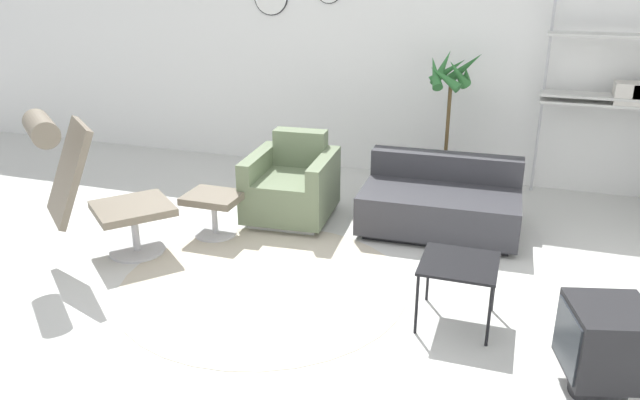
# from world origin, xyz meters

# --- Properties ---
(ground_plane) EXTENTS (12.00, 12.00, 0.00)m
(ground_plane) POSITION_xyz_m (0.00, 0.00, 0.00)
(ground_plane) COLOR silver
(wall_back) EXTENTS (12.00, 0.09, 2.80)m
(wall_back) POSITION_xyz_m (-0.00, 2.72, 1.40)
(wall_back) COLOR white
(wall_back) RESTS_ON ground_plane
(round_rug) EXTENTS (2.09, 2.09, 0.01)m
(round_rug) POSITION_xyz_m (-0.13, -0.16, 0.00)
(round_rug) COLOR #BCB29E
(round_rug) RESTS_ON ground_plane
(lounge_chair) EXTENTS (1.01, 1.05, 1.20)m
(lounge_chair) POSITION_xyz_m (-1.52, -0.21, 0.68)
(lounge_chair) COLOR #BCBCC1
(lounge_chair) RESTS_ON ground_plane
(ottoman) EXTENTS (0.46, 0.39, 0.37)m
(ottoman) POSITION_xyz_m (-0.88, 0.53, 0.27)
(ottoman) COLOR #BCBCC1
(ottoman) RESTS_ON ground_plane
(armchair_red) EXTENTS (0.78, 0.85, 0.75)m
(armchair_red) POSITION_xyz_m (-0.39, 1.11, 0.29)
(armchair_red) COLOR silver
(armchair_red) RESTS_ON ground_plane
(couch_low) EXTENTS (1.36, 0.89, 0.61)m
(couch_low) POSITION_xyz_m (0.93, 1.26, 0.23)
(couch_low) COLOR black
(couch_low) RESTS_ON ground_plane
(side_table) EXTENTS (0.48, 0.48, 0.43)m
(side_table) POSITION_xyz_m (1.25, -0.22, 0.39)
(side_table) COLOR black
(side_table) RESTS_ON ground_plane
(crt_television) EXTENTS (0.50, 0.52, 0.53)m
(crt_television) POSITION_xyz_m (2.08, -0.71, 0.30)
(crt_television) COLOR black
(crt_television) RESTS_ON ground_plane
(potted_plant) EXTENTS (0.57, 0.57, 1.44)m
(potted_plant) POSITION_xyz_m (0.83, 2.19, 0.70)
(potted_plant) COLOR #333338
(potted_plant) RESTS_ON ground_plane
(shelf_unit) EXTENTS (1.15, 0.28, 1.90)m
(shelf_unit) POSITION_xyz_m (2.34, 2.45, 1.13)
(shelf_unit) COLOR #BCBCC1
(shelf_unit) RESTS_ON ground_plane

